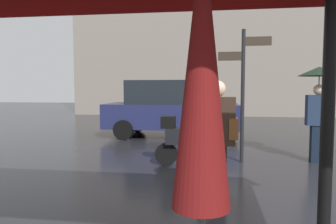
{
  "coord_description": "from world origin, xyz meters",
  "views": [
    {
      "loc": [
        -1.06,
        -2.98,
        1.57
      ],
      "look_at": [
        -2.25,
        5.39,
        0.94
      ],
      "focal_mm": 33.67,
      "sensor_mm": 36.0,
      "label": 1
    }
  ],
  "objects_px": {
    "street_signpost": "(243,82)",
    "pedestrian_with_bag": "(218,134)",
    "parked_car_left": "(170,108)",
    "pedestrian_with_umbrella": "(319,92)",
    "folded_patio_umbrella_near": "(202,95)",
    "parked_scooter": "(185,139)"
  },
  "relations": [
    {
      "from": "parked_scooter",
      "to": "street_signpost",
      "type": "height_order",
      "value": "street_signpost"
    },
    {
      "from": "pedestrian_with_bag",
      "to": "street_signpost",
      "type": "xyz_separation_m",
      "value": [
        0.55,
        2.48,
        0.75
      ]
    },
    {
      "from": "folded_patio_umbrella_near",
      "to": "street_signpost",
      "type": "bearing_deg",
      "value": 82.43
    },
    {
      "from": "folded_patio_umbrella_near",
      "to": "street_signpost",
      "type": "distance_m",
      "value": 5.21
    },
    {
      "from": "parked_scooter",
      "to": "street_signpost",
      "type": "relative_size",
      "value": 0.48
    },
    {
      "from": "pedestrian_with_umbrella",
      "to": "street_signpost",
      "type": "relative_size",
      "value": 0.72
    },
    {
      "from": "pedestrian_with_bag",
      "to": "parked_car_left",
      "type": "bearing_deg",
      "value": -7.29
    },
    {
      "from": "pedestrian_with_bag",
      "to": "parked_scooter",
      "type": "bearing_deg",
      "value": -4.09
    },
    {
      "from": "pedestrian_with_umbrella",
      "to": "parked_scooter",
      "type": "relative_size",
      "value": 1.53
    },
    {
      "from": "folded_patio_umbrella_near",
      "to": "parked_scooter",
      "type": "bearing_deg",
      "value": 95.88
    },
    {
      "from": "pedestrian_with_umbrella",
      "to": "street_signpost",
      "type": "xyz_separation_m",
      "value": [
        -1.57,
        -0.22,
        0.2
      ]
    },
    {
      "from": "folded_patio_umbrella_near",
      "to": "parked_scooter",
      "type": "height_order",
      "value": "folded_patio_umbrella_near"
    },
    {
      "from": "parked_car_left",
      "to": "street_signpost",
      "type": "distance_m",
      "value": 4.02
    },
    {
      "from": "parked_car_left",
      "to": "street_signpost",
      "type": "height_order",
      "value": "street_signpost"
    },
    {
      "from": "street_signpost",
      "to": "pedestrian_with_bag",
      "type": "bearing_deg",
      "value": -102.58
    },
    {
      "from": "pedestrian_with_bag",
      "to": "street_signpost",
      "type": "bearing_deg",
      "value": -33.81
    },
    {
      "from": "parked_car_left",
      "to": "street_signpost",
      "type": "relative_size",
      "value": 1.52
    },
    {
      "from": "pedestrian_with_umbrella",
      "to": "street_signpost",
      "type": "bearing_deg",
      "value": -67.64
    },
    {
      "from": "folded_patio_umbrella_near",
      "to": "parked_car_left",
      "type": "distance_m",
      "value": 8.68
    },
    {
      "from": "folded_patio_umbrella_near",
      "to": "parked_scooter",
      "type": "distance_m",
      "value": 4.81
    },
    {
      "from": "street_signpost",
      "to": "parked_car_left",
      "type": "bearing_deg",
      "value": 120.65
    },
    {
      "from": "pedestrian_with_umbrella",
      "to": "parked_car_left",
      "type": "height_order",
      "value": "pedestrian_with_umbrella"
    }
  ]
}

